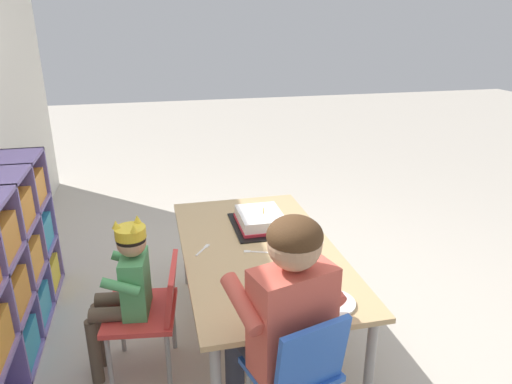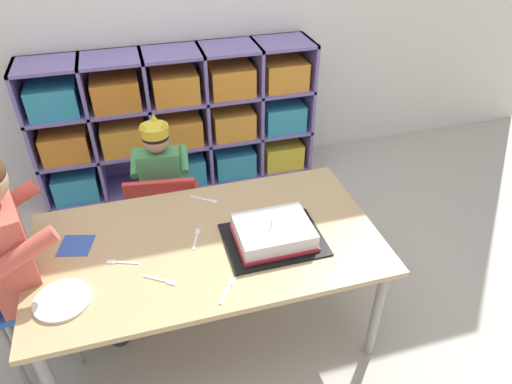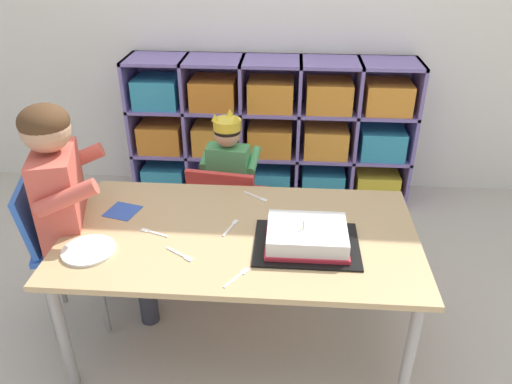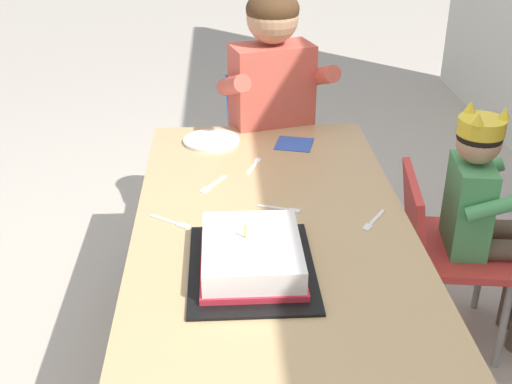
{
  "view_description": "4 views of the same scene",
  "coord_description": "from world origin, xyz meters",
  "px_view_note": "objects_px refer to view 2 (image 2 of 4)",
  "views": [
    {
      "loc": [
        -2.1,
        0.51,
        1.67
      ],
      "look_at": [
        0.12,
        -0.01,
        0.81
      ],
      "focal_mm": 32.92,
      "sensor_mm": 36.0,
      "label": 1
    },
    {
      "loc": [
        -0.2,
        -1.44,
        1.83
      ],
      "look_at": [
        0.2,
        -0.05,
        0.79
      ],
      "focal_mm": 32.54,
      "sensor_mm": 36.0,
      "label": 2
    },
    {
      "loc": [
        0.18,
        -1.65,
        1.66
      ],
      "look_at": [
        0.07,
        -0.02,
        0.75
      ],
      "focal_mm": 34.84,
      "sensor_mm": 36.0,
      "label": 3
    },
    {
      "loc": [
        1.63,
        -0.14,
        1.47
      ],
      "look_at": [
        0.1,
        -0.05,
        0.68
      ],
      "focal_mm": 46.13,
      "sensor_mm": 36.0,
      "label": 4
    }
  ],
  "objects_px": {
    "classroom_chair_adult_side": "(9,293)",
    "birthday_cake_on_tray": "(274,234)",
    "fork_at_table_front_edge": "(228,289)",
    "paper_plate_stack": "(62,300)",
    "child_with_crown": "(161,169)",
    "activity_table": "(208,249)",
    "fork_near_child_seat": "(120,262)",
    "fork_scattered_mid_table": "(162,280)",
    "fork_by_napkin": "(196,237)",
    "adult_helper_seated": "(23,243)",
    "classroom_chair_blue": "(164,204)",
    "fork_near_cake_tray": "(206,200)"
  },
  "relations": [
    {
      "from": "birthday_cake_on_tray",
      "to": "fork_by_napkin",
      "type": "bearing_deg",
      "value": 161.15
    },
    {
      "from": "fork_scattered_mid_table",
      "to": "child_with_crown",
      "type": "bearing_deg",
      "value": -62.34
    },
    {
      "from": "paper_plate_stack",
      "to": "fork_by_napkin",
      "type": "bearing_deg",
      "value": 21.83
    },
    {
      "from": "classroom_chair_adult_side",
      "to": "birthday_cake_on_tray",
      "type": "xyz_separation_m",
      "value": [
        1.06,
        -0.11,
        0.15
      ]
    },
    {
      "from": "fork_near_child_seat",
      "to": "fork_near_cake_tray",
      "type": "relative_size",
      "value": 1.07
    },
    {
      "from": "activity_table",
      "to": "fork_near_child_seat",
      "type": "xyz_separation_m",
      "value": [
        -0.35,
        -0.03,
        0.05
      ]
    },
    {
      "from": "activity_table",
      "to": "adult_helper_seated",
      "type": "distance_m",
      "value": 0.71
    },
    {
      "from": "paper_plate_stack",
      "to": "fork_scattered_mid_table",
      "type": "bearing_deg",
      "value": 0.47
    },
    {
      "from": "child_with_crown",
      "to": "fork_near_cake_tray",
      "type": "xyz_separation_m",
      "value": [
        0.17,
        -0.38,
        0.04
      ]
    },
    {
      "from": "activity_table",
      "to": "classroom_chair_adult_side",
      "type": "bearing_deg",
      "value": 176.86
    },
    {
      "from": "fork_at_table_front_edge",
      "to": "paper_plate_stack",
      "type": "bearing_deg",
      "value": -66.26
    },
    {
      "from": "child_with_crown",
      "to": "paper_plate_stack",
      "type": "distance_m",
      "value": 0.95
    },
    {
      "from": "paper_plate_stack",
      "to": "fork_near_cake_tray",
      "type": "height_order",
      "value": "paper_plate_stack"
    },
    {
      "from": "fork_at_table_front_edge",
      "to": "child_with_crown",
      "type": "bearing_deg",
      "value": -137.35
    },
    {
      "from": "fork_near_cake_tray",
      "to": "activity_table",
      "type": "bearing_deg",
      "value": 115.98
    },
    {
      "from": "fork_at_table_front_edge",
      "to": "fork_near_cake_tray",
      "type": "height_order",
      "value": "same"
    },
    {
      "from": "paper_plate_stack",
      "to": "fork_near_child_seat",
      "type": "relative_size",
      "value": 1.62
    },
    {
      "from": "child_with_crown",
      "to": "fork_near_child_seat",
      "type": "bearing_deg",
      "value": 79.29
    },
    {
      "from": "adult_helper_seated",
      "to": "fork_near_child_seat",
      "type": "height_order",
      "value": "adult_helper_seated"
    },
    {
      "from": "adult_helper_seated",
      "to": "fork_by_napkin",
      "type": "height_order",
      "value": "adult_helper_seated"
    },
    {
      "from": "child_with_crown",
      "to": "fork_near_cake_tray",
      "type": "relative_size",
      "value": 7.09
    },
    {
      "from": "paper_plate_stack",
      "to": "fork_at_table_front_edge",
      "type": "xyz_separation_m",
      "value": [
        0.58,
        -0.11,
        -0.0
      ]
    },
    {
      "from": "fork_by_napkin",
      "to": "fork_scattered_mid_table",
      "type": "bearing_deg",
      "value": -19.63
    },
    {
      "from": "activity_table",
      "to": "classroom_chair_blue",
      "type": "distance_m",
      "value": 0.6
    },
    {
      "from": "classroom_chair_adult_side",
      "to": "adult_helper_seated",
      "type": "relative_size",
      "value": 0.68
    },
    {
      "from": "classroom_chair_blue",
      "to": "fork_at_table_front_edge",
      "type": "distance_m",
      "value": 0.88
    },
    {
      "from": "activity_table",
      "to": "classroom_chair_adult_side",
      "type": "relative_size",
      "value": 2.0
    },
    {
      "from": "activity_table",
      "to": "fork_by_napkin",
      "type": "relative_size",
      "value": 11.22
    },
    {
      "from": "classroom_chair_blue",
      "to": "birthday_cake_on_tray",
      "type": "distance_m",
      "value": 0.78
    },
    {
      "from": "fork_at_table_front_edge",
      "to": "fork_near_cake_tray",
      "type": "distance_m",
      "value": 0.57
    },
    {
      "from": "fork_near_child_seat",
      "to": "classroom_chair_blue",
      "type": "bearing_deg",
      "value": 90.39
    },
    {
      "from": "classroom_chair_blue",
      "to": "fork_near_child_seat",
      "type": "bearing_deg",
      "value": 77.42
    },
    {
      "from": "birthday_cake_on_tray",
      "to": "fork_near_cake_tray",
      "type": "height_order",
      "value": "birthday_cake_on_tray"
    },
    {
      "from": "fork_near_cake_tray",
      "to": "fork_scattered_mid_table",
      "type": "bearing_deg",
      "value": 96.53
    },
    {
      "from": "fork_near_child_seat",
      "to": "birthday_cake_on_tray",
      "type": "bearing_deg",
      "value": 16.93
    },
    {
      "from": "fork_scattered_mid_table",
      "to": "fork_near_child_seat",
      "type": "xyz_separation_m",
      "value": [
        -0.15,
        0.14,
        0.0
      ]
    },
    {
      "from": "fork_scattered_mid_table",
      "to": "fork_near_cake_tray",
      "type": "height_order",
      "value": "same"
    },
    {
      "from": "classroom_chair_blue",
      "to": "classroom_chair_adult_side",
      "type": "distance_m",
      "value": 0.85
    },
    {
      "from": "birthday_cake_on_tray",
      "to": "fork_near_child_seat",
      "type": "bearing_deg",
      "value": 176.23
    },
    {
      "from": "birthday_cake_on_tray",
      "to": "fork_at_table_front_edge",
      "type": "relative_size",
      "value": 3.45
    },
    {
      "from": "fork_by_napkin",
      "to": "adult_helper_seated",
      "type": "bearing_deg",
      "value": -74.23
    },
    {
      "from": "activity_table",
      "to": "fork_at_table_front_edge",
      "type": "relative_size",
      "value": 12.09
    },
    {
      "from": "birthday_cake_on_tray",
      "to": "fork_at_table_front_edge",
      "type": "height_order",
      "value": "birthday_cake_on_tray"
    },
    {
      "from": "activity_table",
      "to": "fork_scattered_mid_table",
      "type": "xyz_separation_m",
      "value": [
        -0.21,
        -0.17,
        0.05
      ]
    },
    {
      "from": "child_with_crown",
      "to": "adult_helper_seated",
      "type": "height_order",
      "value": "adult_helper_seated"
    },
    {
      "from": "activity_table",
      "to": "fork_by_napkin",
      "type": "bearing_deg",
      "value": 140.08
    },
    {
      "from": "birthday_cake_on_tray",
      "to": "paper_plate_stack",
      "type": "distance_m",
      "value": 0.83
    },
    {
      "from": "paper_plate_stack",
      "to": "fork_at_table_front_edge",
      "type": "distance_m",
      "value": 0.59
    },
    {
      "from": "paper_plate_stack",
      "to": "fork_by_napkin",
      "type": "relative_size",
      "value": 1.6
    },
    {
      "from": "activity_table",
      "to": "classroom_chair_adult_side",
      "type": "xyz_separation_m",
      "value": [
        -0.8,
        0.04,
        -0.07
      ]
    }
  ]
}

